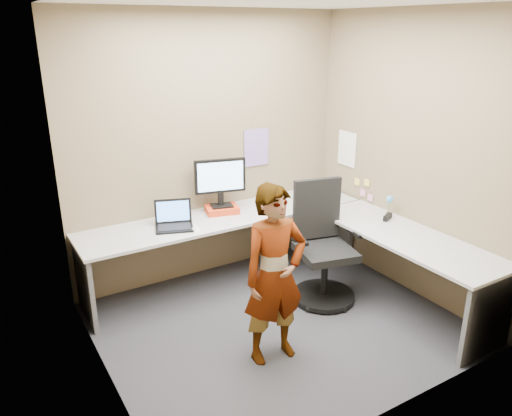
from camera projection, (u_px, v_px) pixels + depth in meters
ground at (278, 324)px, 4.50m from camera, size 3.00×3.00×0.00m
wall_back at (210, 149)px, 5.08m from camera, size 3.00×0.00×3.00m
wall_right at (411, 157)px, 4.77m from camera, size 0.00×2.70×2.70m
wall_left at (93, 214)px, 3.31m from camera, size 0.00×2.70×2.70m
ceiling at (284, 0)px, 3.57m from camera, size 3.00×3.00×0.00m
desk at (295, 239)px, 4.82m from camera, size 2.98×2.58×0.73m
paper_ream at (222, 209)px, 5.10m from camera, size 0.37×0.31×0.06m
monitor at (220, 179)px, 5.01m from camera, size 0.51×0.20×0.49m
laptop at (174, 220)px, 4.73m from camera, size 0.42×0.39×0.25m
trackball_mouse at (217, 212)px, 5.04m from camera, size 0.12×0.08×0.07m
origami at (195, 227)px, 4.65m from camera, size 0.10×0.10×0.06m
stapler at (388, 217)px, 4.91m from camera, size 0.15×0.10×0.05m
flower at (389, 203)px, 4.97m from camera, size 0.07×0.07×0.22m
calendar_purple at (256, 148)px, 5.36m from camera, size 0.30×0.01×0.40m
calendar_white at (347, 149)px, 5.52m from camera, size 0.01×0.28×0.38m
sticky_note_a at (367, 183)px, 5.34m from camera, size 0.01×0.07×0.07m
sticky_note_b at (363, 193)px, 5.42m from camera, size 0.01×0.07×0.07m
sticky_note_c at (370, 198)px, 5.33m from camera, size 0.01×0.07×0.07m
sticky_note_d at (357, 182)px, 5.47m from camera, size 0.01×0.07×0.07m
office_chair at (322, 253)px, 4.80m from camera, size 0.65×0.62×1.14m
person at (275, 275)px, 3.83m from camera, size 0.55×0.38×1.45m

